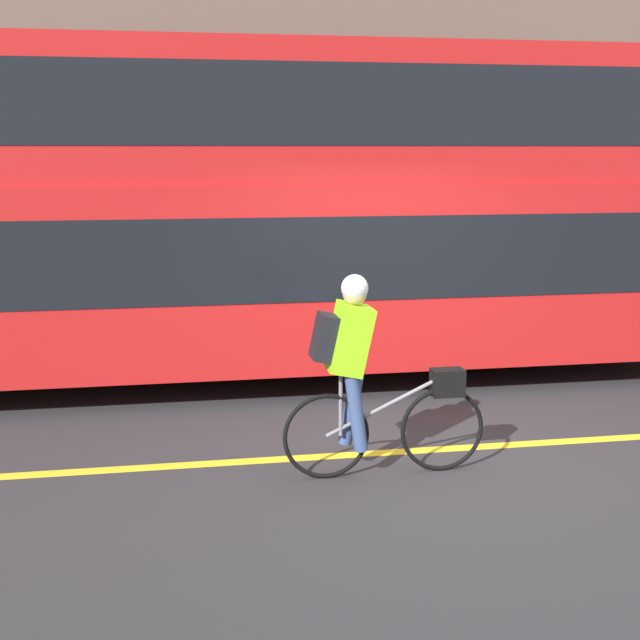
# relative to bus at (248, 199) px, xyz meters

# --- Properties ---
(ground_plane) EXTENTS (80.00, 80.00, 0.00)m
(ground_plane) POSITION_rel_bus_xyz_m (1.22, -3.01, -2.04)
(ground_plane) COLOR #2D2D30
(road_center_line) EXTENTS (50.00, 0.14, 0.01)m
(road_center_line) POSITION_rel_bus_xyz_m (1.22, -2.78, -2.03)
(road_center_line) COLOR yellow
(road_center_line) RESTS_ON ground_plane
(sidewalk_curb) EXTENTS (60.00, 2.07, 0.11)m
(sidewalk_curb) POSITION_rel_bus_xyz_m (1.22, 2.96, -1.98)
(sidewalk_curb) COLOR gray
(sidewalk_curb) RESTS_ON ground_plane
(building_facade) EXTENTS (60.00, 0.30, 9.37)m
(building_facade) POSITION_rel_bus_xyz_m (1.22, 4.14, 2.65)
(building_facade) COLOR brown
(building_facade) RESTS_ON ground_plane
(bus) EXTENTS (10.57, 2.46, 3.66)m
(bus) POSITION_rel_bus_xyz_m (0.00, 0.00, 0.00)
(bus) COLOR black
(bus) RESTS_ON ground_plane
(cyclist_on_bike) EXTENTS (1.66, 0.32, 1.64)m
(cyclist_on_bike) POSITION_rel_bus_xyz_m (0.57, -3.28, -1.15)
(cyclist_on_bike) COLOR black
(cyclist_on_bike) RESTS_ON ground_plane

